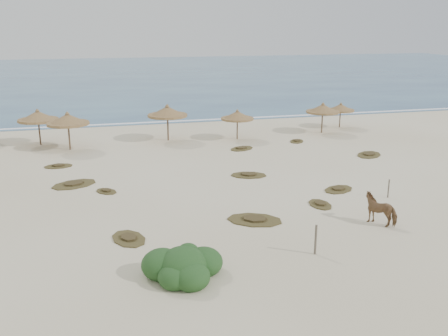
% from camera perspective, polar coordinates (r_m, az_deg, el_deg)
% --- Properties ---
extents(ground, '(160.00, 160.00, 0.00)m').
position_cam_1_polar(ground, '(25.69, -0.25, -5.49)').
color(ground, beige).
rests_on(ground, ground).
extents(ocean, '(200.00, 100.00, 0.01)m').
position_cam_1_polar(ocean, '(98.79, -11.01, 10.41)').
color(ocean, navy).
rests_on(ocean, ground).
extents(foam_line, '(70.00, 0.60, 0.01)m').
position_cam_1_polar(foam_line, '(50.40, -7.45, 5.22)').
color(foam_line, white).
rests_on(foam_line, ground).
extents(palapa_1, '(3.19, 3.19, 2.98)m').
position_cam_1_polar(palapa_1, '(42.79, -20.50, 5.52)').
color(palapa_1, brown).
rests_on(palapa_1, ground).
extents(palapa_2, '(3.63, 3.63, 3.04)m').
position_cam_1_polar(palapa_2, '(40.32, -17.43, 5.27)').
color(palapa_2, brown).
rests_on(palapa_2, ground).
extents(palapa_3, '(3.81, 3.81, 3.10)m').
position_cam_1_polar(palapa_3, '(41.95, -6.49, 6.37)').
color(palapa_3, brown).
rests_on(palapa_3, ground).
extents(palapa_4, '(3.57, 3.57, 2.59)m').
position_cam_1_polar(palapa_4, '(42.18, 1.53, 5.98)').
color(palapa_4, brown).
rests_on(palapa_4, ground).
extents(palapa_5, '(3.53, 3.53, 2.78)m').
position_cam_1_polar(palapa_5, '(45.57, 11.22, 6.63)').
color(palapa_5, brown).
rests_on(palapa_5, ground).
extents(palapa_6, '(2.95, 2.95, 2.39)m').
position_cam_1_polar(palapa_6, '(48.42, 13.19, 6.71)').
color(palapa_6, brown).
rests_on(palapa_6, ground).
extents(horse, '(1.72, 1.88, 1.49)m').
position_cam_1_polar(horse, '(25.70, 17.51, -4.49)').
color(horse, '#916242').
rests_on(horse, ground).
extents(fence_post_near, '(0.13, 0.13, 1.34)m').
position_cam_1_polar(fence_post_near, '(21.72, 10.43, -8.06)').
color(fence_post_near, '#665D4D').
rests_on(fence_post_near, ground).
extents(fence_post_far, '(0.08, 0.08, 1.08)m').
position_cam_1_polar(fence_post_far, '(29.62, 18.29, -2.24)').
color(fence_post_far, '#665D4D').
rests_on(fence_post_far, ground).
extents(bush, '(3.21, 2.83, 1.44)m').
position_cam_1_polar(bush, '(19.69, -4.67, -11.14)').
color(bush, '#2A5022').
rests_on(bush, ground).
extents(scrub_1, '(3.26, 2.79, 0.16)m').
position_cam_1_polar(scrub_1, '(31.82, -16.77, -1.77)').
color(scrub_1, brown).
rests_on(scrub_1, ground).
extents(scrub_2, '(1.62, 1.72, 0.16)m').
position_cam_1_polar(scrub_2, '(30.02, -13.30, -2.58)').
color(scrub_2, brown).
rests_on(scrub_2, ground).
extents(scrub_3, '(2.67, 2.12, 0.16)m').
position_cam_1_polar(scrub_3, '(32.34, 2.83, -0.79)').
color(scrub_3, brown).
rests_on(scrub_3, ground).
extents(scrub_4, '(2.41, 2.10, 0.16)m').
position_cam_1_polar(scrub_4, '(30.32, 12.95, -2.37)').
color(scrub_4, brown).
rests_on(scrub_4, ground).
extents(scrub_5, '(2.92, 2.86, 0.16)m').
position_cam_1_polar(scrub_5, '(38.87, 16.24, 1.49)').
color(scrub_5, brown).
rests_on(scrub_5, ground).
extents(scrub_6, '(1.97, 1.33, 0.16)m').
position_cam_1_polar(scrub_6, '(36.18, -18.41, 0.23)').
color(scrub_6, brown).
rests_on(scrub_6, ground).
extents(scrub_7, '(2.51, 2.24, 0.16)m').
position_cam_1_polar(scrub_7, '(39.20, 2.03, 2.26)').
color(scrub_7, brown).
rests_on(scrub_7, ground).
extents(scrub_9, '(3.31, 2.87, 0.16)m').
position_cam_1_polar(scrub_9, '(25.13, 3.52, -5.90)').
color(scrub_9, brown).
rests_on(scrub_9, ground).
extents(scrub_10, '(1.80, 1.99, 0.16)m').
position_cam_1_polar(scrub_10, '(42.08, 8.31, 3.07)').
color(scrub_10, brown).
rests_on(scrub_10, ground).
extents(scrub_11, '(2.00, 2.48, 0.16)m').
position_cam_1_polar(scrub_11, '(23.41, -10.83, -7.89)').
color(scrub_11, brown).
rests_on(scrub_11, ground).
extents(scrub_12, '(1.13, 1.74, 0.16)m').
position_cam_1_polar(scrub_12, '(27.65, 10.93, -4.07)').
color(scrub_12, brown).
rests_on(scrub_12, ground).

